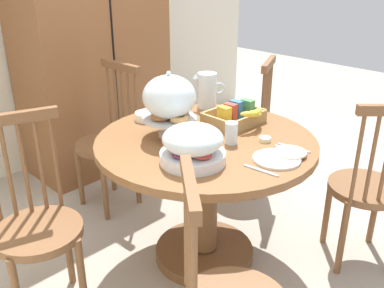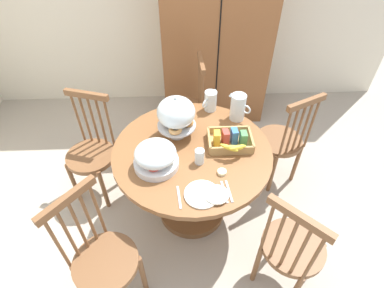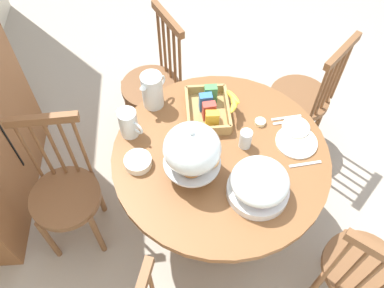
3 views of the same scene
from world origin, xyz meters
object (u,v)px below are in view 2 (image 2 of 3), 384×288
Objects in this scene: cereal_bowl at (185,111)px; drinking_glass at (200,156)px; windsor_chair_far_side at (291,249)px; orange_juice_pitcher at (210,102)px; windsor_chair_host_seat at (281,142)px; milk_pitcher at (238,108)px; windsor_chair_near_window at (187,109)px; cereal_basket at (230,141)px; china_plate_large at (202,194)px; windsor_chair_facing_door at (103,260)px; fruit_platter_covered at (156,157)px; wooden_armoire at (216,30)px; butter_dish at (222,172)px; china_plate_small at (217,194)px; dining_table at (192,171)px; pastry_stand_with_dome at (176,114)px.

drinking_glass reaches higher than cereal_bowl.
windsor_chair_far_side reaches higher than orange_juice_pitcher.
windsor_chair_host_seat is 0.57m from milk_pitcher.
milk_pitcher reaches higher than cereal_bowl.
windsor_chair_far_side is (0.61, -1.50, 0.00)m from windsor_chair_near_window.
cereal_basket reaches higher than china_plate_large.
fruit_platter_covered is at bearing 57.02° from windsor_chair_facing_door.
wooden_armoire is 32.67× the size of butter_dish.
butter_dish is (-0.12, -1.73, -0.23)m from wooden_armoire.
windsor_chair_near_window is at bearing 93.55° from drinking_glass.
cereal_basket is at bearing 62.08° from china_plate_large.
wooden_armoire reaches higher than drinking_glass.
wooden_armoire is 1.48m from cereal_basket.
windsor_chair_host_seat reaches higher than drinking_glass.
windsor_chair_facing_door is 8.86× the size of drinking_glass.
fruit_platter_covered is 1.79× the size of orange_juice_pitcher.
fruit_platter_covered is at bearing -176.31° from drinking_glass.
windsor_chair_host_seat is at bearing 2.36° from milk_pitcher.
butter_dish is (0.05, 0.18, -0.01)m from china_plate_small.
china_plate_small is (-0.14, -0.45, -0.03)m from cereal_basket.
cereal_basket reaches higher than cereal_bowl.
butter_dish is at bearing -51.83° from dining_table.
milk_pitcher is at bearing -32.75° from orange_juice_pitcher.
china_plate_large is 1.57× the size of cereal_bowl.
windsor_chair_near_window is at bearing 92.70° from china_plate_large.
windsor_chair_far_side is 2.83× the size of pastry_stand_with_dome.
fruit_platter_covered reaches higher than orange_juice_pitcher.
fruit_platter_covered is (-0.23, -1.02, 0.37)m from windsor_chair_near_window.
wooden_armoire is 13.07× the size of china_plate_small.
pastry_stand_with_dome is at bearing 117.52° from drinking_glass.
windsor_chair_near_window is at bearing 82.99° from pastry_stand_with_dome.
dining_table is at bearing -174.37° from cereal_basket.
cereal_basket is 2.87× the size of drinking_glass.
pastry_stand_with_dome is (-0.70, 0.79, 0.48)m from windsor_chair_far_side.
windsor_chair_host_seat is at bearing 44.48° from butter_dish.
drinking_glass reaches higher than dining_table.
windsor_chair_host_seat is 2.83× the size of pastry_stand_with_dome.
drinking_glass is (-0.75, -0.49, 0.34)m from windsor_chair_host_seat.
fruit_platter_covered is at bearing 168.51° from butter_dish.
windsor_chair_facing_door and windsor_chair_far_side have the same top height.
windsor_chair_host_seat is 0.96m from drinking_glass.
windsor_chair_far_side is at bearing -42.34° from drinking_glass.
windsor_chair_far_side reaches higher than drinking_glass.
windsor_chair_far_side reaches higher than cereal_basket.
fruit_platter_covered is at bearing 138.11° from china_plate_large.
milk_pitcher is at bearing 38.63° from fruit_platter_covered.
china_plate_small is at bearing -9.46° from china_plate_large.
wooden_armoire is 1.16m from milk_pitcher.
china_plate_small and butter_dish have the same top height.
wooden_armoire is 6.53× the size of fruit_platter_covered.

